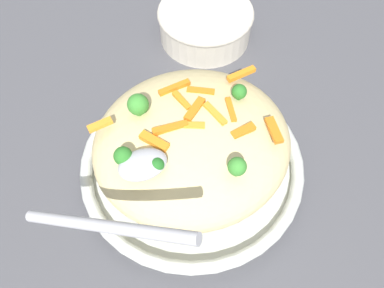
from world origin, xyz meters
TOP-DOWN VIEW (x-y plane):
  - ground_plane at (0.00, 0.00)m, footprint 2.40×2.40m
  - serving_bowl at (0.00, 0.00)m, footprint 0.32×0.32m
  - pasta_mound at (0.00, 0.00)m, footprint 0.26×0.24m
  - carrot_piece_0 at (-0.03, 0.00)m, footprint 0.02×0.04m
  - carrot_piece_1 at (0.10, -0.04)m, footprint 0.03×0.01m
  - carrot_piece_2 at (0.05, 0.01)m, footprint 0.03×0.04m
  - carrot_piece_3 at (0.00, 0.01)m, footprint 0.03×0.02m
  - carrot_piece_4 at (-0.03, -0.04)m, footprint 0.04×0.03m
  - carrot_piece_5 at (-0.00, -0.06)m, footprint 0.04×0.01m
  - carrot_piece_6 at (-0.05, -0.00)m, footprint 0.01×0.04m
  - carrot_piece_7 at (-0.09, -0.05)m, footprint 0.04×0.01m
  - carrot_piece_8 at (-0.09, 0.05)m, footprint 0.02×0.04m
  - carrot_piece_9 at (0.03, 0.00)m, footprint 0.04×0.01m
  - carrot_piece_10 at (0.00, -0.03)m, footprint 0.01×0.03m
  - carrot_piece_11 at (-0.05, 0.03)m, footprint 0.03×0.01m
  - carrot_piece_12 at (-0.01, -0.01)m, footprint 0.04×0.03m
  - broccoli_floret_0 at (0.05, -0.04)m, footprint 0.03×0.03m
  - broccoli_floret_1 at (0.09, 0.02)m, footprint 0.02×0.02m
  - broccoli_floret_2 at (-0.02, 0.08)m, footprint 0.02×0.02m
  - broccoli_floret_3 at (-0.07, -0.02)m, footprint 0.02×0.02m
  - broccoli_floret_4 at (0.06, 0.04)m, footprint 0.02×0.02m
  - serving_spoon at (0.10, 0.07)m, footprint 0.16×0.15m
  - companion_bowl at (-0.13, -0.26)m, footprint 0.17×0.17m

SIDE VIEW (x-z plane):
  - ground_plane at x=0.00m, z-range 0.00..0.00m
  - serving_bowl at x=0.00m, z-range 0.00..0.04m
  - companion_bowl at x=-0.13m, z-range 0.00..0.07m
  - pasta_mound at x=0.00m, z-range 0.03..0.13m
  - carrot_piece_8 at x=-0.09m, z-range 0.12..0.13m
  - carrot_piece_1 at x=0.10m, z-range 0.12..0.13m
  - carrot_piece_11 at x=-0.05m, z-range 0.12..0.13m
  - carrot_piece_7 at x=-0.09m, z-range 0.12..0.13m
  - carrot_piece_4 at x=-0.03m, z-range 0.12..0.13m
  - carrot_piece_5 at x=0.00m, z-range 0.12..0.13m
  - carrot_piece_6 at x=-0.05m, z-range 0.12..0.13m
  - carrot_piece_2 at x=0.05m, z-range 0.12..0.13m
  - carrot_piece_0 at x=-0.03m, z-range 0.12..0.13m
  - carrot_piece_3 at x=0.00m, z-range 0.12..0.13m
  - carrot_piece_10 at x=0.00m, z-range 0.12..0.13m
  - carrot_piece_9 at x=0.03m, z-range 0.12..0.13m
  - carrot_piece_12 at x=-0.01m, z-range 0.13..0.13m
  - broccoli_floret_3 at x=-0.07m, z-range 0.12..0.14m
  - broccoli_floret_4 at x=0.06m, z-range 0.12..0.14m
  - broccoli_floret_1 at x=0.09m, z-range 0.12..0.15m
  - broccoli_floret_2 at x=-0.02m, z-range 0.12..0.15m
  - broccoli_floret_0 at x=0.05m, z-range 0.12..0.15m
  - serving_spoon at x=0.10m, z-range 0.10..0.19m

